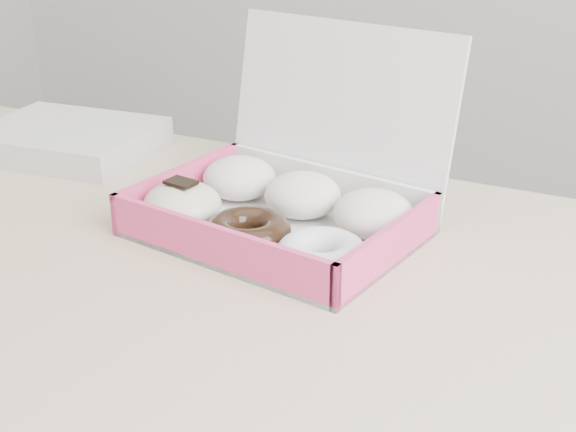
% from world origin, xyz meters
% --- Properties ---
extents(table, '(1.20, 0.80, 0.75)m').
position_xyz_m(table, '(0.00, 0.00, 0.67)').
color(table, tan).
rests_on(table, ground).
extents(donut_box, '(0.35, 0.31, 0.22)m').
position_xyz_m(donut_box, '(0.10, 0.16, 0.79)').
color(donut_box, silver).
rests_on(donut_box, table).
extents(newspapers, '(0.26, 0.22, 0.04)m').
position_xyz_m(newspapers, '(-0.31, 0.26, 0.77)').
color(newspapers, silver).
rests_on(newspapers, table).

